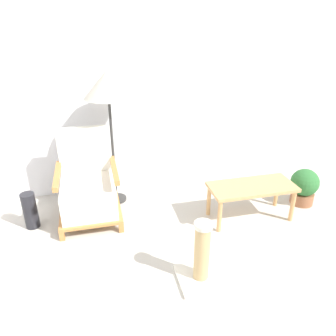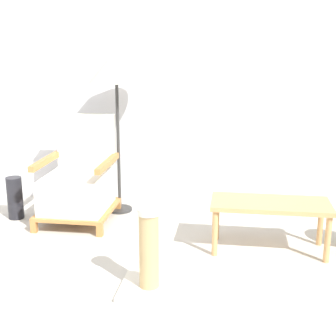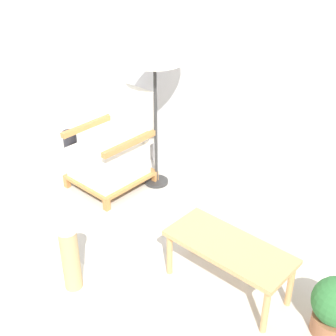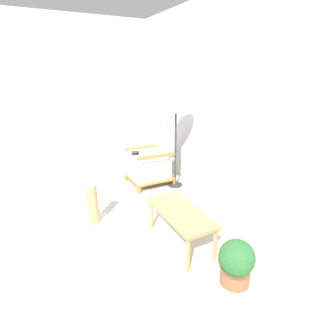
% 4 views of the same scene
% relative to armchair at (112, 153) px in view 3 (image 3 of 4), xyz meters
% --- Properties ---
extents(wall_back, '(8.00, 0.06, 2.70)m').
position_rel_armchair_xyz_m(wall_back, '(1.00, 0.62, 1.02)').
color(wall_back, silver).
rests_on(wall_back, ground_plane).
extents(armchair, '(0.63, 0.68, 0.93)m').
position_rel_armchair_xyz_m(armchair, '(0.00, 0.00, 0.00)').
color(armchair, '#B2753D').
rests_on(armchair, ground_plane).
extents(floor_lamp, '(0.51, 0.51, 1.50)m').
position_rel_armchair_xyz_m(floor_lamp, '(0.30, 0.29, 0.99)').
color(floor_lamp, '#2D2D2D').
rests_on(floor_lamp, ground_plane).
extents(coffee_table, '(0.89, 0.39, 0.39)m').
position_rel_armchair_xyz_m(coffee_table, '(1.66, -0.42, 0.01)').
color(coffee_table, tan).
rests_on(coffee_table, ground_plane).
extents(vase, '(0.14, 0.14, 0.39)m').
position_rel_armchair_xyz_m(vase, '(-0.59, -0.05, -0.14)').
color(vase, black).
rests_on(vase, ground_plane).
extents(potted_plant, '(0.31, 0.31, 0.42)m').
position_rel_armchair_xyz_m(potted_plant, '(2.39, -0.29, -0.11)').
color(potted_plant, '#935B3D').
rests_on(potted_plant, ground_plane).
extents(scratching_post, '(0.37, 0.37, 0.56)m').
position_rel_armchair_xyz_m(scratching_post, '(0.86, -1.16, -0.13)').
color(scratching_post, beige).
rests_on(scratching_post, ground_plane).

